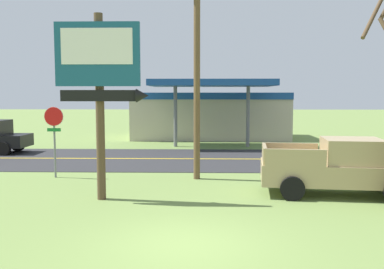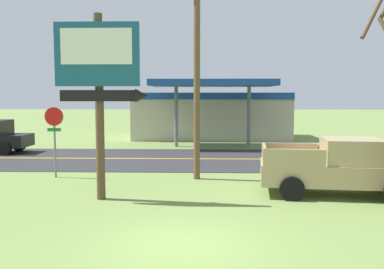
# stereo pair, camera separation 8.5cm
# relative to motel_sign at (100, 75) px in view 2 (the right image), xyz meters

# --- Properties ---
(ground_plane) EXTENTS (180.00, 180.00, 0.00)m
(ground_plane) POSITION_rel_motel_sign_xyz_m (2.83, -4.08, -4.08)
(ground_plane) COLOR olive
(road_asphalt) EXTENTS (140.00, 8.00, 0.02)m
(road_asphalt) POSITION_rel_motel_sign_xyz_m (2.83, 8.92, -4.07)
(road_asphalt) COLOR #2B2B2D
(road_asphalt) RESTS_ON ground
(road_centre_line) EXTENTS (126.00, 0.20, 0.01)m
(road_centre_line) POSITION_rel_motel_sign_xyz_m (2.83, 8.92, -4.06)
(road_centre_line) COLOR gold
(road_centre_line) RESTS_ON road_asphalt
(motel_sign) EXTENTS (2.96, 0.54, 6.03)m
(motel_sign) POSITION_rel_motel_sign_xyz_m (0.00, 0.00, 0.00)
(motel_sign) COLOR brown
(motel_sign) RESTS_ON ground
(stop_sign) EXTENTS (0.80, 0.08, 2.95)m
(stop_sign) POSITION_rel_motel_sign_xyz_m (-2.88, 3.75, -2.05)
(stop_sign) COLOR slate
(stop_sign) RESTS_ON ground
(utility_pole) EXTENTS (1.72, 0.26, 9.24)m
(utility_pole) POSITION_rel_motel_sign_xyz_m (3.03, 3.62, 0.82)
(utility_pole) COLOR brown
(utility_pole) RESTS_ON ground
(gas_station) EXTENTS (12.00, 11.50, 4.40)m
(gas_station) POSITION_rel_motel_sign_xyz_m (3.86, 20.11, -2.14)
(gas_station) COLOR beige
(gas_station) RESTS_ON ground
(pickup_tan_parked_on_lawn) EXTENTS (5.39, 2.68, 1.96)m
(pickup_tan_parked_on_lawn) POSITION_rel_motel_sign_xyz_m (7.97, 0.90, -3.12)
(pickup_tan_parked_on_lawn) COLOR tan
(pickup_tan_parked_on_lawn) RESTS_ON ground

